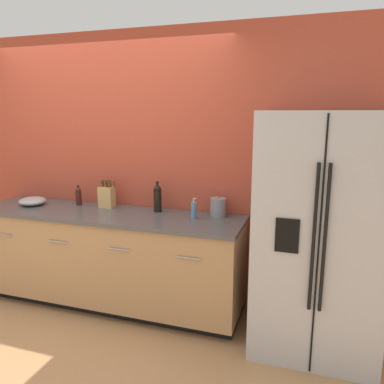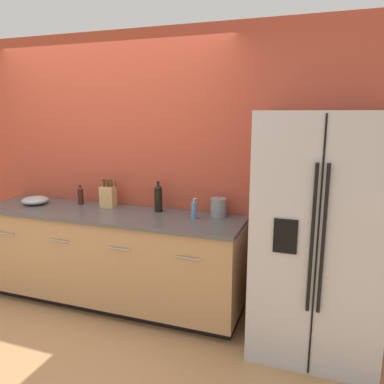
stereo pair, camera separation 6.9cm
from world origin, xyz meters
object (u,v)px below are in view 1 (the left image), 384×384
at_px(soap_dispenser, 194,210).
at_px(mixing_bowl, 33,201).
at_px(wine_bottle, 158,198).
at_px(refrigerator, 318,235).
at_px(knife_block, 107,197).
at_px(steel_canister, 218,207).
at_px(oil_bottle, 79,196).

distance_m(soap_dispenser, mixing_bowl, 1.70).
bearing_deg(wine_bottle, refrigerator, -9.52).
distance_m(refrigerator, wine_bottle, 1.46).
height_order(knife_block, mixing_bowl, knife_block).
relative_size(refrigerator, steel_canister, 10.17).
bearing_deg(knife_block, steel_canister, 1.62).
height_order(wine_bottle, mixing_bowl, wine_bottle).
distance_m(knife_block, oil_bottle, 0.32).
bearing_deg(refrigerator, knife_block, 173.37).
distance_m(knife_block, steel_canister, 1.11).
relative_size(refrigerator, mixing_bowl, 7.09).
bearing_deg(steel_canister, mixing_bowl, -174.76).
bearing_deg(oil_bottle, soap_dispenser, -5.08).
height_order(refrigerator, wine_bottle, refrigerator).
bearing_deg(steel_canister, knife_block, -178.38).
bearing_deg(mixing_bowl, oil_bottle, 18.01).
bearing_deg(steel_canister, oil_bottle, -178.89).
distance_m(knife_block, wine_bottle, 0.53).
relative_size(knife_block, steel_canister, 1.60).
relative_size(knife_block, wine_bottle, 1.01).
bearing_deg(steel_canister, refrigerator, -16.90).
bearing_deg(knife_block, soap_dispenser, -6.63).
distance_m(refrigerator, steel_canister, 0.90).
bearing_deg(refrigerator, mixing_bowl, 178.17).
distance_m(wine_bottle, oil_bottle, 0.86).
bearing_deg(knife_block, oil_bottle, 179.39).
xyz_separation_m(wine_bottle, mixing_bowl, (-1.30, -0.15, -0.09)).
bearing_deg(oil_bottle, steel_canister, 1.11).
relative_size(soap_dispenser, oil_bottle, 0.93).
xyz_separation_m(refrigerator, oil_bottle, (-2.29, 0.23, 0.10)).
bearing_deg(mixing_bowl, wine_bottle, 6.69).
xyz_separation_m(oil_bottle, steel_canister, (1.44, 0.03, -0.01)).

